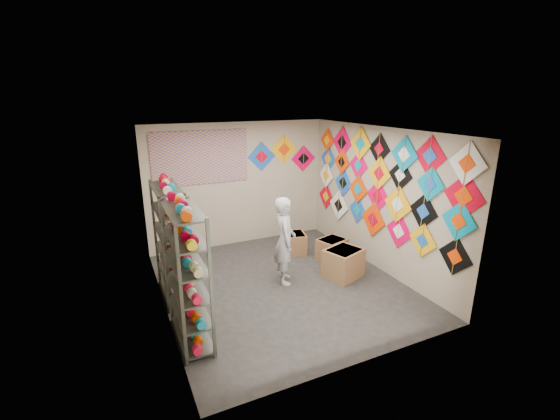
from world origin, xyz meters
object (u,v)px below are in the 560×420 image
shopkeeper (285,241)px  carton_c (294,243)px  shelf_rack_front (188,276)px  carton_b (332,249)px  carton_a (343,263)px  shelf_rack_back (171,243)px

shopkeeper → carton_c: 1.42m
shelf_rack_front → carton_b: (3.16, 1.40, -0.73)m
carton_c → carton_b: bearing=-35.7°
carton_b → carton_c: (-0.54, 0.63, -0.00)m
shelf_rack_front → shopkeeper: bearing=27.0°
shopkeeper → carton_c: shopkeeper is taller
shelf_rack_front → carton_b: shelf_rack_front is taller
carton_a → carton_c: bearing=84.0°
shelf_rack_back → carton_c: size_ratio=3.81×
carton_b → shelf_rack_front: bearing=-173.9°
carton_a → carton_b: bearing=54.2°
shelf_rack_front → shelf_rack_back: (0.00, 1.30, 0.00)m
carton_a → carton_c: size_ratio=1.29×
shelf_rack_back → carton_b: shelf_rack_back is taller
carton_a → carton_b: size_ratio=1.20×
carton_a → carton_b: (0.22, 0.73, -0.05)m
shelf_rack_front → shelf_rack_back: bearing=90.0°
carton_b → carton_c: carton_b is taller
shelf_rack_back → carton_a: size_ratio=2.94×
shelf_rack_back → carton_c: (2.62, 0.73, -0.73)m
shelf_rack_front → carton_c: size_ratio=3.81×
shelf_rack_front → carton_a: size_ratio=2.94×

